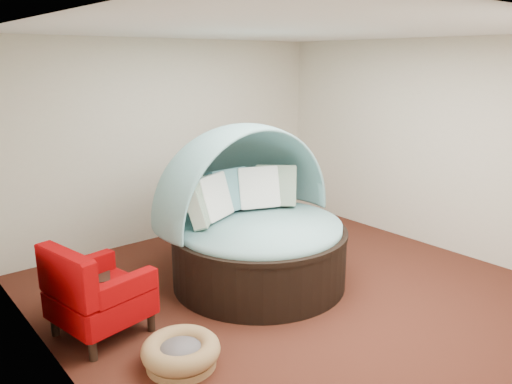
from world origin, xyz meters
TOP-DOWN VIEW (x-y plane):
  - floor at (0.00, 0.00)m, footprint 5.00×5.00m
  - wall_back at (0.00, 2.50)m, footprint 5.00×0.00m
  - wall_left at (-2.50, 0.00)m, footprint 0.00×5.00m
  - wall_right at (2.50, 0.00)m, footprint 0.00×5.00m
  - ceiling at (0.00, 0.00)m, footprint 5.00×5.00m
  - canopy_daybed at (-0.14, 0.51)m, footprint 2.18×2.03m
  - pet_basket at (-1.70, -0.45)m, footprint 0.79×0.79m
  - red_armchair at (-2.06, 0.46)m, footprint 0.92×0.92m
  - side_table at (-2.00, 0.86)m, footprint 0.64×0.64m

SIDE VIEW (x-z plane):
  - floor at x=0.00m, z-range 0.00..0.00m
  - pet_basket at x=-1.70m, z-range 0.00..0.24m
  - side_table at x=-2.00m, z-range 0.07..0.54m
  - red_armchair at x=-2.06m, z-range -0.04..0.89m
  - canopy_daybed at x=-0.14m, z-range -0.07..1.77m
  - wall_back at x=0.00m, z-range -1.10..3.90m
  - wall_left at x=-2.50m, z-range -1.10..3.90m
  - wall_right at x=2.50m, z-range -1.10..3.90m
  - ceiling at x=0.00m, z-range 2.80..2.80m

